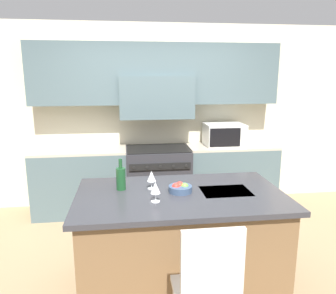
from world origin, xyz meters
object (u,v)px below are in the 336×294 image
wine_glass_near (155,188)px  island_chair (208,288)px  range_stove (158,179)px  wine_glass_far (151,177)px  microwave (224,135)px  fruit_bowl (180,188)px  wine_bottle (121,178)px

wine_glass_near → island_chair: bearing=-68.4°
range_stove → wine_glass_far: (-0.23, -1.71, 0.58)m
wine_glass_near → wine_glass_far: same height
microwave → fruit_bowl: 2.08m
wine_bottle → wine_glass_near: 0.44m
wine_glass_near → wine_glass_far: (-0.01, 0.32, 0.00)m
microwave → fruit_bowl: bearing=-117.6°
wine_bottle → wine_glass_far: bearing=-4.0°
microwave → wine_glass_far: microwave is taller
fruit_bowl → wine_bottle: bearing=166.0°
wine_bottle → fruit_bowl: wine_bottle is taller
microwave → wine_glass_far: size_ratio=3.31×
microwave → island_chair: (-0.93, -2.75, -0.51)m
range_stove → fruit_bowl: (0.02, -1.82, 0.50)m
island_chair → wine_glass_far: wine_glass_far is taller
island_chair → wine_bottle: size_ratio=3.66×
range_stove → fruit_bowl: 1.89m
range_stove → microwave: 1.18m
island_chair → wine_glass_far: (-0.28, 1.02, 0.45)m
wine_bottle → island_chair: bearing=-61.5°
island_chair → wine_bottle: bearing=118.5°
range_stove → microwave: microwave is taller
microwave → wine_bottle: (-1.49, -1.71, -0.06)m
range_stove → wine_glass_far: 1.82m
microwave → wine_glass_far: (-1.21, -1.73, -0.05)m
wine_glass_far → fruit_bowl: bearing=-24.2°
wine_glass_far → wine_glass_near: bearing=-88.7°
wine_bottle → fruit_bowl: (0.53, -0.13, -0.08)m
fruit_bowl → range_stove: bearing=90.7°
wine_glass_near → wine_glass_far: 0.32m
range_stove → wine_bottle: bearing=-106.6°
island_chair → wine_bottle: 1.26m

